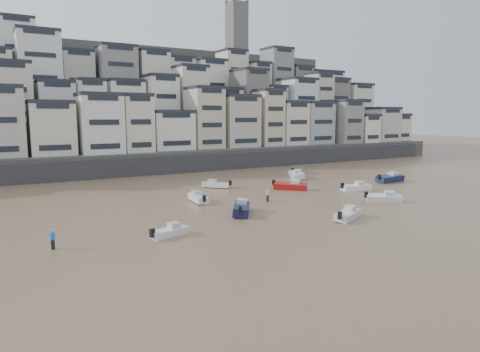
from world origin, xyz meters
TOP-DOWN VIEW (x-y plane):
  - ground at (0.00, 0.00)m, footprint 400.00×400.00m
  - harbor_wall at (10.00, 65.00)m, footprint 140.00×3.00m
  - hillside at (14.73, 104.84)m, footprint 141.04×66.00m
  - boat_a at (11.05, 19.24)m, footprint 5.22×3.66m
  - boat_b at (22.08, 23.85)m, footprint 4.83×4.29m
  - boat_c at (2.39, 27.41)m, footprint 4.86×6.04m
  - boat_d at (25.32, 32.04)m, footprint 5.24×2.75m
  - boat_e at (17.10, 37.63)m, footprint 5.07×5.23m
  - boat_f at (0.96, 36.21)m, footprint 2.20×5.18m
  - boat_g at (36.48, 35.21)m, footprint 6.36×2.51m
  - boat_h at (8.11, 44.97)m, footprint 4.55×4.55m
  - boat_i at (25.39, 46.87)m, footprint 4.32×6.46m
  - boat_j at (-8.19, 22.82)m, footprint 4.36×2.53m
  - person_blue at (-18.16, 24.07)m, footprint 0.44×0.44m
  - person_pink at (9.05, 31.90)m, footprint 0.44×0.44m

SIDE VIEW (x-z plane):
  - ground at x=0.00m, z-range 0.00..0.00m
  - boat_j at x=-8.19m, z-range 0.00..1.13m
  - boat_h at x=8.11m, z-range 0.00..1.32m
  - boat_b at x=22.08m, z-range 0.00..1.33m
  - boat_d at x=25.32m, z-range 0.00..1.36m
  - boat_a at x=11.05m, z-range 0.00..1.36m
  - boat_f at x=0.96m, z-range 0.00..1.37m
  - boat_e at x=17.10m, z-range 0.00..1.50m
  - boat_c at x=2.39m, z-range 0.00..1.62m
  - boat_i at x=25.39m, z-range 0.00..1.68m
  - boat_g at x=36.48m, z-range 0.00..1.70m
  - person_blue at x=-18.16m, z-range 0.00..1.74m
  - person_pink at x=9.05m, z-range 0.00..1.74m
  - harbor_wall at x=10.00m, z-range 0.00..3.50m
  - hillside at x=14.73m, z-range -11.99..38.01m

